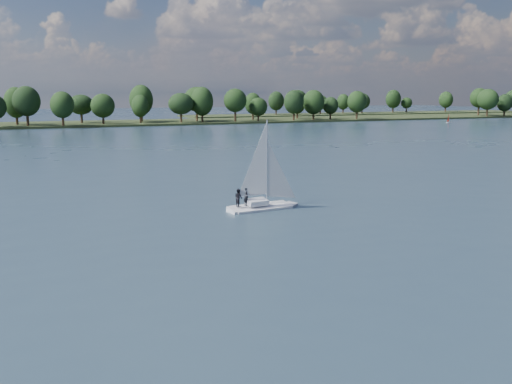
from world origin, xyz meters
TOP-DOWN VIEW (x-y plane):
  - ground at (0.00, 100.00)m, footprint 700.00×700.00m
  - far_shore at (0.00, 212.00)m, footprint 660.00×40.00m
  - far_shore_back at (160.00, 260.00)m, footprint 220.00×30.00m
  - sailboat at (-10.23, 35.69)m, footprint 7.74×2.88m
  - dinghy_orange at (135.44, 167.07)m, footprint 2.57×1.26m
  - treeline at (-8.74, 208.41)m, footprint 563.15×73.59m

SIDE VIEW (x-z plane):
  - ground at x=0.00m, z-range 0.00..0.00m
  - far_shore at x=0.00m, z-range -0.75..0.75m
  - far_shore_back at x=160.00m, z-range -0.70..0.70m
  - dinghy_orange at x=135.44m, z-range -1.04..2.91m
  - sailboat at x=-10.23m, z-range -2.20..7.75m
  - treeline at x=-8.74m, z-range -0.91..17.13m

